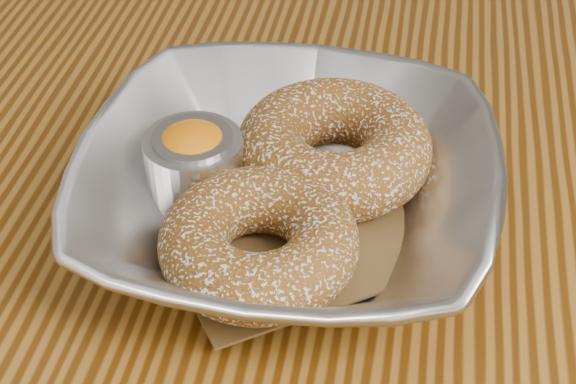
% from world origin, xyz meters
% --- Properties ---
extents(table, '(1.20, 0.80, 0.75)m').
position_xyz_m(table, '(0.00, 0.00, 0.65)').
color(table, brown).
rests_on(table, ground_plane).
extents(serving_bowl, '(0.24, 0.24, 0.06)m').
position_xyz_m(serving_bowl, '(-0.12, -0.01, 0.78)').
color(serving_bowl, '#B8BBBF').
rests_on(serving_bowl, table).
extents(parchment, '(0.20, 0.20, 0.00)m').
position_xyz_m(parchment, '(-0.12, -0.01, 0.76)').
color(parchment, brown).
rests_on(parchment, table).
extents(donut_back, '(0.13, 0.13, 0.04)m').
position_xyz_m(donut_back, '(-0.10, 0.04, 0.78)').
color(donut_back, brown).
rests_on(donut_back, parchment).
extents(donut_front, '(0.12, 0.12, 0.04)m').
position_xyz_m(donut_front, '(-0.13, -0.05, 0.78)').
color(donut_front, brown).
rests_on(donut_front, parchment).
extents(ramekin, '(0.06, 0.06, 0.05)m').
position_xyz_m(ramekin, '(-0.18, 0.01, 0.78)').
color(ramekin, '#B8BBBF').
rests_on(ramekin, table).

